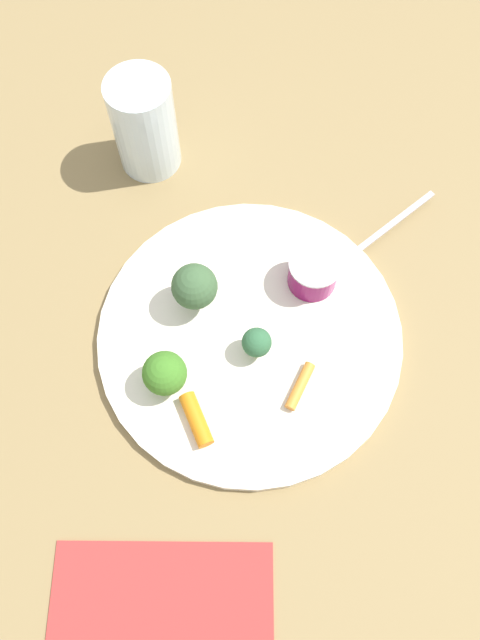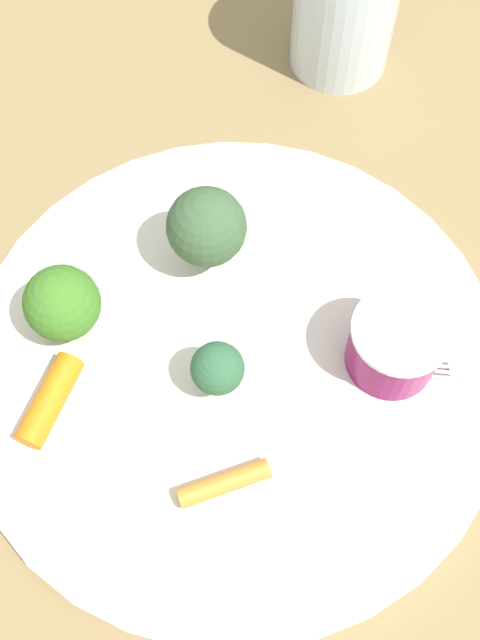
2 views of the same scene
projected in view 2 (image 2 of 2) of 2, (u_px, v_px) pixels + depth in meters
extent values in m
plane|color=olive|center=(234.00, 364.00, 0.44)|extent=(2.40, 2.40, 0.00)
cylinder|color=silver|center=(234.00, 360.00, 0.43)|extent=(0.31, 0.31, 0.01)
cylinder|color=#770B4A|center=(395.00, 346.00, 0.41)|extent=(0.05, 0.05, 0.04)
cylinder|color=silver|center=(401.00, 331.00, 0.39)|extent=(0.05, 0.05, 0.00)
cylinder|color=#9AC563|center=(218.00, 381.00, 0.41)|extent=(0.01, 0.01, 0.01)
sphere|color=#30623D|center=(217.00, 368.00, 0.40)|extent=(0.03, 0.03, 0.03)
cylinder|color=#99B274|center=(208.00, 253.00, 0.45)|extent=(0.01, 0.01, 0.02)
sphere|color=#3C5C37|center=(206.00, 227.00, 0.42)|extent=(0.05, 0.05, 0.05)
cylinder|color=#99B56B|center=(70.00, 321.00, 0.43)|extent=(0.01, 0.01, 0.01)
sphere|color=#3E7924|center=(62.00, 303.00, 0.41)|extent=(0.04, 0.04, 0.04)
cylinder|color=orange|center=(224.00, 483.00, 0.39)|extent=(0.02, 0.05, 0.01)
cylinder|color=orange|center=(50.00, 400.00, 0.41)|extent=(0.05, 0.05, 0.02)
cube|color=beige|center=(424.00, 377.00, 0.42)|extent=(0.02, 0.03, 0.00)
cube|color=beige|center=(424.00, 371.00, 0.42)|extent=(0.02, 0.03, 0.00)
cube|color=beige|center=(423.00, 366.00, 0.42)|extent=(0.02, 0.03, 0.00)
cube|color=beige|center=(423.00, 360.00, 0.43)|extent=(0.02, 0.03, 0.00)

